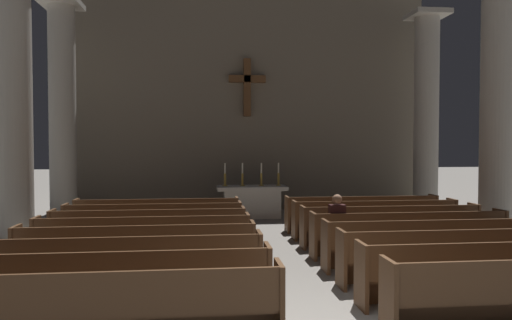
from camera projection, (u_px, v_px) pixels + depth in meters
The scene contains 26 objects.
pew_left_row_1 at pixel (102, 309), 5.46m from camera, with size 4.12×0.50×0.95m.
pew_left_row_2 at pixel (118, 284), 6.45m from camera, with size 4.12×0.50×0.95m.
pew_left_row_3 at pixel (129, 265), 7.44m from camera, with size 4.12×0.50×0.95m.
pew_left_row_4 at pixel (137, 251), 8.43m from camera, with size 4.12×0.50×0.95m.
pew_left_row_5 at pixel (144, 239), 9.42m from camera, with size 4.12×0.50×0.95m.
pew_left_row_6 at pixel (150, 230), 10.41m from camera, with size 4.12×0.50×0.95m.
pew_left_row_7 at pixel (154, 223), 11.40m from camera, with size 4.12×0.50×0.95m.
pew_left_row_8 at pixel (158, 216), 12.39m from camera, with size 4.12×0.50×0.95m.
pew_right_row_2 at pixel (496, 272), 7.05m from camera, with size 4.12×0.50×0.95m.
pew_right_row_3 at pixel (460, 256), 8.04m from camera, with size 4.12×0.50×0.95m.
pew_right_row_4 at pixel (432, 244), 9.03m from camera, with size 4.12×0.50×0.95m.
pew_right_row_5 at pixel (409, 234), 10.02m from camera, with size 4.12×0.50×0.95m.
pew_right_row_6 at pixel (390, 226), 11.01m from camera, with size 4.12×0.50×0.95m.
pew_right_row_7 at pixel (375, 219), 12.00m from camera, with size 4.12×0.50×0.95m.
pew_right_row_8 at pixel (362, 213), 12.99m from camera, with size 4.12×0.50×0.95m.
column_left_second at pixel (14, 104), 10.73m from camera, with size 1.18×1.18×6.61m.
column_right_second at pixel (497, 108), 12.01m from camera, with size 1.18×1.18×6.61m.
column_left_third at pixel (63, 114), 14.50m from camera, with size 1.18×1.18×6.61m.
column_right_third at pixel (426, 117), 15.78m from camera, with size 1.18×1.18×6.61m.
altar at pixel (252, 201), 15.28m from camera, with size 2.20×0.90×1.01m.
candlestick_outer_left at pixel (225, 179), 15.17m from camera, with size 0.16×0.16×0.72m.
candlestick_inner_left at pixel (242, 179), 15.23m from camera, with size 0.16×0.16×0.72m.
candlestick_inner_right at pixel (261, 178), 15.29m from camera, with size 0.16×0.16×0.72m.
candlestick_outer_right at pixel (278, 178), 15.36m from camera, with size 0.16×0.16×0.72m.
apse_with_cross at pixel (246, 99), 17.00m from camera, with size 12.70×0.49×7.79m.
lone_worshipper at pixel (336, 224), 9.88m from camera, with size 0.32×0.43×1.32m.
Camera 1 is at (-1.57, -5.60, 2.35)m, focal length 33.94 mm.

